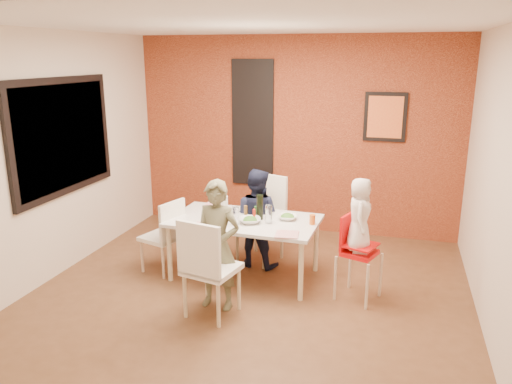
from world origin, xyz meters
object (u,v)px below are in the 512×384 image
(chair_near, at_px, (206,264))
(paper_towel_roll, at_px, (222,208))
(high_chair, at_px, (356,249))
(child_far, at_px, (256,218))
(chair_far, at_px, (264,213))
(toddler, at_px, (360,215))
(dining_table, at_px, (244,224))
(child_near, at_px, (217,245))
(chair_left, at_px, (166,233))
(wine_bottle, at_px, (260,207))

(chair_near, height_order, paper_towel_roll, chair_near)
(high_chair, xyz_separation_m, child_far, (-1.20, 0.52, 0.06))
(paper_towel_roll, bearing_deg, chair_far, 66.57)
(chair_near, distance_m, toddler, 1.58)
(dining_table, height_order, chair_far, chair_far)
(toddler, bearing_deg, chair_far, 53.10)
(chair_far, xyz_separation_m, high_chair, (1.17, -0.76, -0.04))
(dining_table, xyz_separation_m, child_near, (-0.04, -0.75, 0.03))
(dining_table, xyz_separation_m, paper_towel_roll, (-0.22, -0.09, 0.20))
(chair_left, relative_size, child_far, 0.73)
(chair_near, height_order, chair_left, chair_near)
(high_chair, relative_size, toddler, 1.17)
(child_near, bearing_deg, wine_bottle, 80.20)
(wine_bottle, bearing_deg, toddler, -12.22)
(chair_far, height_order, child_near, child_near)
(chair_left, bearing_deg, toddler, 105.52)
(chair_near, xyz_separation_m, paper_towel_roll, (-0.16, 0.91, 0.26))
(dining_table, relative_size, child_far, 1.41)
(dining_table, distance_m, chair_far, 0.59)
(chair_far, xyz_separation_m, child_far, (-0.03, -0.25, 0.01))
(child_far, relative_size, wine_bottle, 4.22)
(high_chair, bearing_deg, toddler, -106.53)
(chair_near, bearing_deg, chair_left, -33.72)
(child_near, height_order, paper_towel_roll, child_near)
(chair_far, height_order, wine_bottle, chair_far)
(chair_far, bearing_deg, child_near, -75.77)
(toddler, bearing_deg, chair_near, 117.52)
(high_chair, height_order, child_far, child_far)
(child_far, bearing_deg, toddler, 165.15)
(child_near, distance_m, child_far, 1.09)
(child_far, height_order, toddler, toddler)
(child_far, xyz_separation_m, wine_bottle, (0.13, -0.29, 0.23))
(dining_table, distance_m, chair_left, 0.91)
(chair_left, distance_m, toddler, 2.19)
(high_chair, distance_m, toddler, 0.37)
(child_near, height_order, child_far, child_near)
(chair_near, bearing_deg, toddler, -136.58)
(child_far, xyz_separation_m, paper_towel_roll, (-0.26, -0.42, 0.23))
(chair_left, distance_m, wine_bottle, 1.12)
(chair_near, relative_size, child_near, 0.76)
(toddler, distance_m, wine_bottle, 1.12)
(chair_far, relative_size, child_far, 0.88)
(dining_table, distance_m, child_near, 0.75)
(chair_near, height_order, child_far, child_far)
(paper_towel_roll, bearing_deg, chair_near, -79.82)
(wine_bottle, bearing_deg, chair_near, -102.18)
(chair_near, bearing_deg, chair_far, -82.53)
(child_near, xyz_separation_m, toddler, (1.30, 0.56, 0.25))
(chair_far, bearing_deg, toddler, -14.18)
(child_near, bearing_deg, toddler, 27.90)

